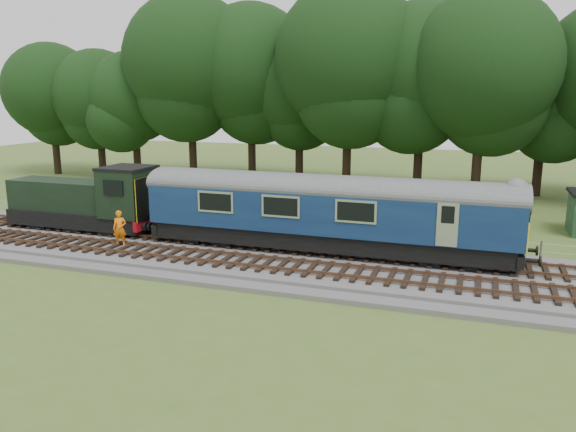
% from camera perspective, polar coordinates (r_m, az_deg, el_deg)
% --- Properties ---
extents(ground, '(120.00, 120.00, 0.00)m').
position_cam_1_polar(ground, '(27.87, -4.98, -4.30)').
color(ground, '#486123').
rests_on(ground, ground).
extents(ballast, '(70.00, 7.00, 0.35)m').
position_cam_1_polar(ballast, '(27.82, -4.99, -3.96)').
color(ballast, '#4C4C4F').
rests_on(ballast, ground).
extents(track_north, '(67.20, 2.40, 0.21)m').
position_cam_1_polar(track_north, '(28.98, -3.87, -2.77)').
color(track_north, black).
rests_on(track_north, ballast).
extents(track_south, '(67.20, 2.40, 0.21)m').
position_cam_1_polar(track_south, '(26.36, -6.43, -4.37)').
color(track_south, black).
rests_on(track_south, ballast).
extents(fence, '(64.00, 0.12, 1.00)m').
position_cam_1_polar(fence, '(31.87, -1.67, -2.13)').
color(fence, '#6B6054').
rests_on(fence, ground).
extents(tree_line, '(70.00, 8.00, 18.00)m').
position_cam_1_polar(tree_line, '(48.27, 5.76, 2.79)').
color(tree_line, black).
rests_on(tree_line, ground).
extents(dmu_railcar, '(18.05, 2.86, 3.88)m').
position_cam_1_polar(dmu_railcar, '(27.19, 3.85, 0.96)').
color(dmu_railcar, black).
rests_on(dmu_railcar, ground).
extents(shunter_loco, '(8.91, 2.60, 3.38)m').
position_cam_1_polar(shunter_loco, '(33.72, -19.63, 1.39)').
color(shunter_loco, black).
rests_on(shunter_loco, ground).
extents(worker, '(0.79, 0.67, 1.85)m').
position_cam_1_polar(worker, '(29.63, -16.72, -1.23)').
color(worker, orange).
rests_on(worker, ballast).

